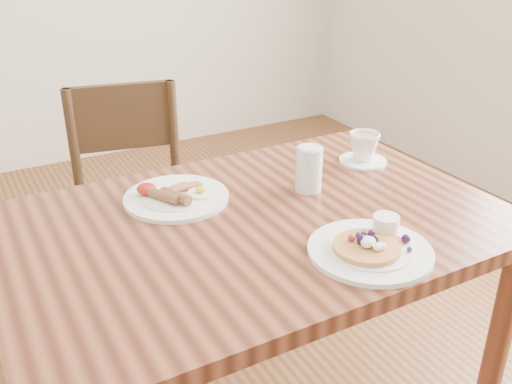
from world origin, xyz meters
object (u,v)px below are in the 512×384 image
(teacup_saucer, at_px, (364,149))
(water_glass, at_px, (309,169))
(pancake_plate, at_px, (371,247))
(chair_far, at_px, (133,199))
(dining_table, at_px, (256,253))
(breakfast_plate, at_px, (175,196))

(teacup_saucer, bearing_deg, water_glass, -161.89)
(teacup_saucer, bearing_deg, pancake_plate, -126.76)
(teacup_saucer, distance_m, water_glass, 0.26)
(chair_far, height_order, pancake_plate, chair_far)
(dining_table, height_order, chair_far, chair_far)
(water_glass, bearing_deg, breakfast_plate, 161.21)
(dining_table, distance_m, breakfast_plate, 0.25)
(dining_table, height_order, pancake_plate, pancake_plate)
(chair_far, xyz_separation_m, breakfast_plate, (-0.05, -0.58, 0.27))
(pancake_plate, bearing_deg, dining_table, 118.84)
(breakfast_plate, bearing_deg, teacup_saucer, -3.15)
(dining_table, height_order, breakfast_plate, breakfast_plate)
(breakfast_plate, bearing_deg, chair_far, 84.80)
(chair_far, bearing_deg, teacup_saucer, 142.74)
(water_glass, bearing_deg, chair_far, 112.21)
(dining_table, relative_size, breakfast_plate, 4.44)
(pancake_plate, distance_m, breakfast_plate, 0.52)
(breakfast_plate, bearing_deg, dining_table, -54.20)
(dining_table, relative_size, teacup_saucer, 8.57)
(chair_far, relative_size, water_glass, 7.34)
(chair_far, xyz_separation_m, pancake_plate, (0.22, -1.02, 0.27))
(teacup_saucer, height_order, water_glass, water_glass)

